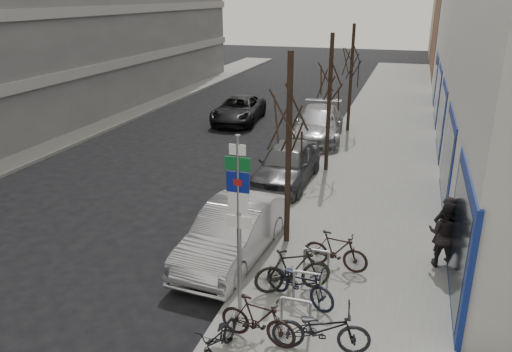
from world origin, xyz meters
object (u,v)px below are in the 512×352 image
Objects in this scene: meter_front at (267,221)px; pedestrian_far at (445,234)px; bike_mid_curb at (300,279)px; parked_car_front at (233,233)px; meter_mid at (308,162)px; highway_sign_pole at (239,215)px; pedestrian_near at (445,230)px; bike_far_curb at (321,325)px; lane_car at (239,110)px; tree_far at (352,53)px; parked_car_back at (318,125)px; parked_car_mid at (287,164)px; bike_near_left at (218,337)px; tree_near at (290,105)px; bike_near_right at (258,319)px; bike_rack at (307,284)px; meter_back at (332,127)px; bike_mid_inner at (293,270)px; bike_far_inner at (336,250)px.

pedestrian_far is (4.65, 0.35, 0.14)m from meter_front.
parked_car_front reaches higher than bike_mid_curb.
meter_mid is at bearing 90.00° from meter_front.
highway_sign_pole is 2.26× the size of pedestrian_near.
lane_car is (-8.04, 17.99, -0.04)m from bike_far_curb.
tree_far is 3.98m from parked_car_back.
bike_mid_curb is 2.78m from parked_car_front.
lane_car is at bearing 120.98° from parked_car_mid.
bike_near_left is 2.58m from bike_mid_curb.
pedestrian_far is at bearing -2.03° from tree_near.
parked_car_mid is at bearing 18.81° from bike_near_right.
bike_near_left is at bearing 69.63° from pedestrian_far.
tree_far reaches higher than bike_mid_curb.
bike_rack is at bearing -84.01° from bike_mid_curb.
pedestrian_far is (4.65, -5.15, 0.14)m from meter_mid.
parked_car_back reaches higher than bike_near_left.
highway_sign_pole is 3.88m from tree_near.
pedestrian_near is (2.40, 4.44, 0.34)m from bike_far_curb.
pedestrian_far is at bearing -66.41° from meter_back.
parked_car_back reaches higher than bike_rack.
pedestrian_far is at bearing -84.51° from bike_mid_inner.
lane_car is (-6.04, 17.11, -1.76)m from highway_sign_pole.
parked_car_back reaches higher than meter_front.
meter_front reaches higher than bike_near_left.
tree_near is at bearing -11.45° from bike_mid_inner.
bike_far_inner is at bearing -63.68° from parked_car_mid.
bike_near_left is 0.81× the size of bike_mid_curb.
meter_back is 0.67× the size of bike_mid_curb.
parked_car_front is (-1.20, -1.17, -3.33)m from tree_near.
meter_mid is 0.67× the size of bike_mid_curb.
parked_car_mid is at bearing -98.32° from tree_far.
meter_back is 11.81m from bike_far_inner.
tree_far reaches higher than parked_car_mid.
bike_near_right is 0.89× the size of bike_mid_curb.
meter_back is 15.06m from bike_far_curb.
bike_mid_curb is at bearing -33.04° from parked_car_front.
bike_mid_inner reaches higher than bike_rack.
tree_near is 6.25m from bike_near_left.
meter_front is (-0.45, -13.50, -3.19)m from tree_far.
tree_near reaches higher than bike_near_right.
bike_near_right is (-0.67, -1.58, 0.00)m from bike_rack.
meter_front reaches higher than bike_far_inner.
parked_car_back is at bearing -31.42° from lane_car.
pedestrian_near is at bearing 44.59° from bike_rack.
bike_near_left is at bearing -87.77° from meter_mid.
bike_far_curb is (2.25, -9.39, -0.17)m from meter_mid.
tree_near is 2.82× the size of bike_far_curb.
bike_mid_curb reaches higher than bike_near_left.
bike_rack is 8.06m from parked_car_mid.
parked_car_mid is (-1.15, 9.98, 0.18)m from bike_near_left.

